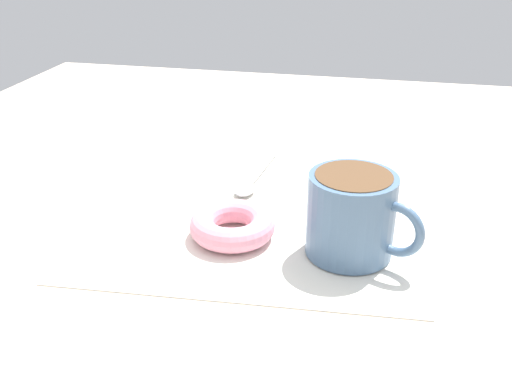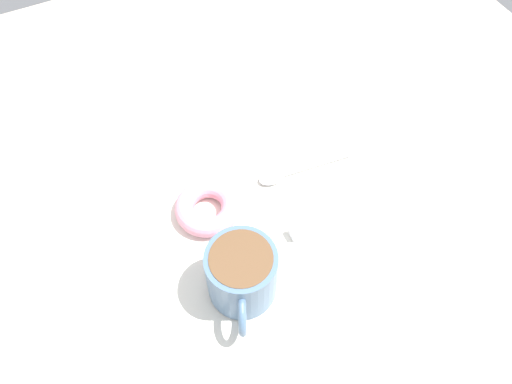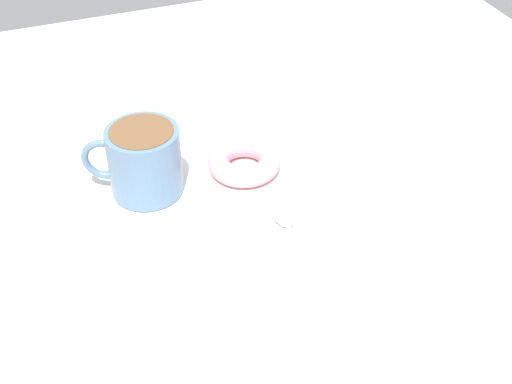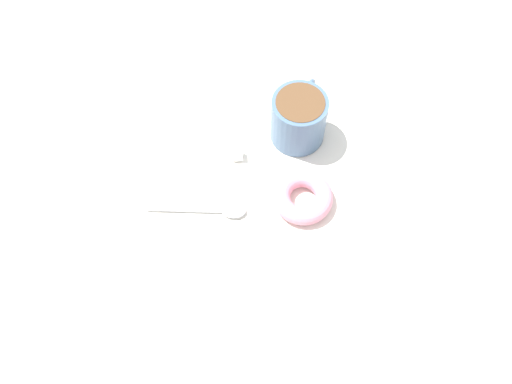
# 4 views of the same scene
# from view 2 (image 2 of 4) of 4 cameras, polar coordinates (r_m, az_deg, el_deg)

# --- Properties ---
(ground_plane) EXTENTS (1.20, 1.20, 0.02)m
(ground_plane) POSITION_cam_2_polar(r_m,az_deg,el_deg) (0.72, 2.00, -1.31)
(ground_plane) COLOR beige
(napkin) EXTENTS (0.38, 0.38, 0.00)m
(napkin) POSITION_cam_2_polar(r_m,az_deg,el_deg) (0.71, 0.00, -0.96)
(napkin) COLOR white
(napkin) RESTS_ON ground_plane
(coffee_cup) EXTENTS (0.09, 0.11, 0.09)m
(coffee_cup) POSITION_cam_2_polar(r_m,az_deg,el_deg) (0.61, -1.64, -9.41)
(coffee_cup) COLOR slate
(coffee_cup) RESTS_ON napkin
(donut) EXTENTS (0.09, 0.09, 0.03)m
(donut) POSITION_cam_2_polar(r_m,az_deg,el_deg) (0.69, -5.56, -1.80)
(donut) COLOR pink
(donut) RESTS_ON napkin
(spoon) EXTENTS (0.15, 0.03, 0.01)m
(spoon) POSITION_cam_2_polar(r_m,az_deg,el_deg) (0.73, 3.39, 2.09)
(spoon) COLOR silver
(spoon) RESTS_ON napkin
(sugar_cube) EXTENTS (0.02, 0.02, 0.02)m
(sugar_cube) POSITION_cam_2_polar(r_m,az_deg,el_deg) (0.68, 4.65, -4.59)
(sugar_cube) COLOR white
(sugar_cube) RESTS_ON napkin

